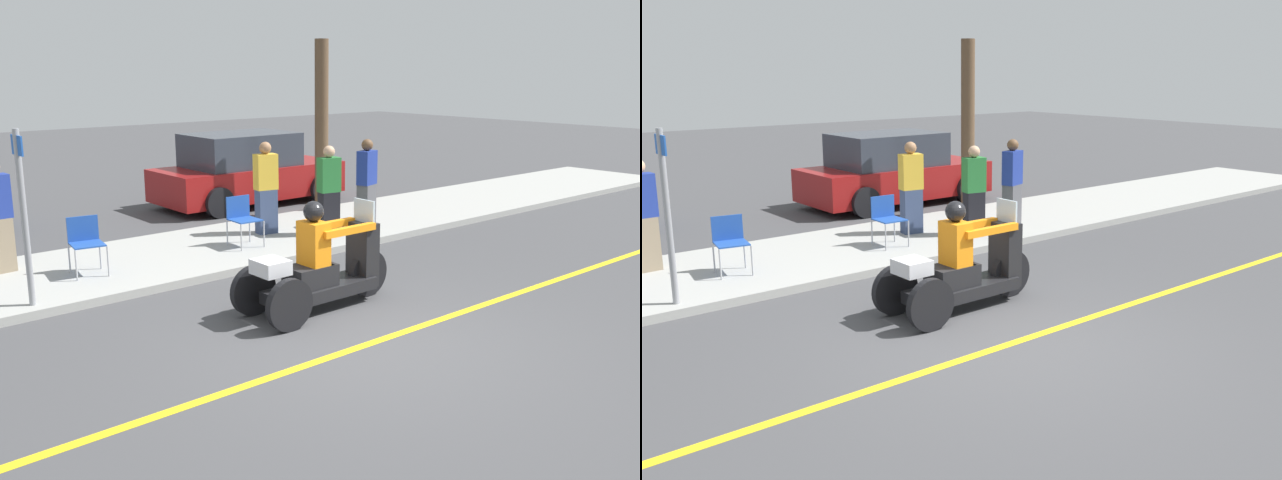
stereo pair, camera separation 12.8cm
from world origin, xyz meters
TOP-DOWN VIEW (x-y plane):
  - ground_plane at (0.00, 0.00)m, footprint 60.00×60.00m
  - lane_stripe at (0.30, 0.00)m, footprint 24.00×0.12m
  - sidewalk_strip at (0.00, 4.60)m, footprint 28.00×2.80m
  - motorcycle_trike at (0.30, 1.27)m, footprint 2.26×0.84m
  - spectator_mid_group at (3.77, 4.03)m, footprint 0.44×0.34m
  - spectator_near_curb at (2.79, 3.97)m, footprint 0.41×0.29m
  - spectator_by_tree at (2.00, 4.76)m, footprint 0.42×0.30m
  - folding_chair_curbside at (1.17, 4.30)m, footprint 0.48×0.48m
  - folding_chair_set_back at (-1.48, 4.37)m, footprint 0.53×0.53m
  - parked_car_lot_right at (3.67, 7.81)m, footprint 4.23×2.00m
  - tree_trunk at (4.17, 5.79)m, footprint 0.28×0.28m
  - street_sign at (-2.58, 3.45)m, footprint 0.08×0.36m

SIDE VIEW (x-z plane):
  - ground_plane at x=0.00m, z-range 0.00..0.00m
  - lane_stripe at x=0.30m, z-range 0.00..0.01m
  - sidewalk_strip at x=0.00m, z-range 0.00..0.12m
  - motorcycle_trike at x=0.30m, z-range -0.20..1.22m
  - folding_chair_curbside at x=1.17m, z-range 0.21..1.03m
  - folding_chair_set_back at x=-1.48m, z-range 0.21..1.03m
  - parked_car_lot_right at x=3.67m, z-range -0.05..1.55m
  - spectator_near_curb at x=2.79m, z-range 0.09..1.67m
  - spectator_mid_group at x=3.77m, z-range 0.09..1.71m
  - spectator_by_tree at x=2.00m, z-range 0.09..1.73m
  - street_sign at x=-2.58m, z-range 0.22..2.42m
  - tree_trunk at x=4.17m, z-range 0.12..3.56m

